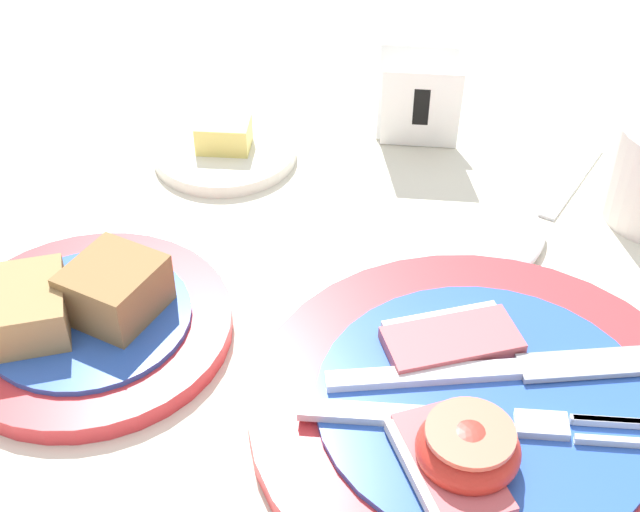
# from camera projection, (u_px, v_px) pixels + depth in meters

# --- Properties ---
(ground_plane) EXTENTS (3.00, 3.00, 0.00)m
(ground_plane) POSITION_uv_depth(u_px,v_px,m) (315.00, 382.00, 0.51)
(ground_plane) COLOR beige
(breakfast_plate) EXTENTS (0.26, 0.26, 0.04)m
(breakfast_plate) POSITION_uv_depth(u_px,v_px,m) (482.00, 411.00, 0.48)
(breakfast_plate) COLOR red
(breakfast_plate) RESTS_ON ground_plane
(bread_plate) EXTENTS (0.17, 0.17, 0.05)m
(bread_plate) POSITION_uv_depth(u_px,v_px,m) (84.00, 318.00, 0.53)
(bread_plate) COLOR red
(bread_plate) RESTS_ON ground_plane
(butter_dish) EXTENTS (0.11, 0.11, 0.03)m
(butter_dish) POSITION_uv_depth(u_px,v_px,m) (225.00, 149.00, 0.69)
(butter_dish) COLOR silver
(butter_dish) RESTS_ON ground_plane
(number_card) EXTENTS (0.07, 0.06, 0.07)m
(number_card) POSITION_uv_depth(u_px,v_px,m) (421.00, 102.00, 0.68)
(number_card) COLOR white
(number_card) RESTS_ON ground_plane
(teaspoon_by_saucer) EXTENTS (0.07, 0.19, 0.01)m
(teaspoon_by_saucer) POSITION_uv_depth(u_px,v_px,m) (535.00, 230.00, 0.61)
(teaspoon_by_saucer) COLOR silver
(teaspoon_by_saucer) RESTS_ON ground_plane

